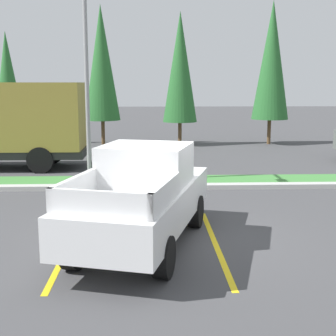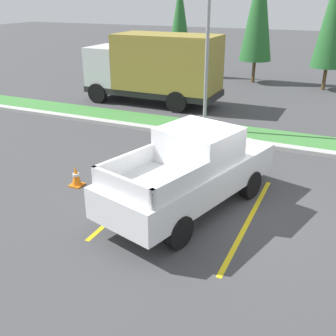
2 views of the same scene
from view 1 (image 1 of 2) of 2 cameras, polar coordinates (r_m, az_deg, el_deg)
The scene contains 12 objects.
ground_plane at distance 10.60m, azimuth 2.26°, elevation -8.43°, with size 120.00×120.00×0.00m, color #424244.
parking_line_near at distance 10.34m, azimuth -11.80°, elevation -9.11°, with size 0.12×4.80×0.01m, color yellow.
parking_line_far at distance 10.29m, azimuth 5.71°, elevation -9.04°, with size 0.12×4.80×0.01m, color yellow.
curb_strip at distance 15.40m, azimuth 0.81°, elevation -2.24°, with size 56.00×0.40×0.15m, color #B2B2AD.
grass_median at distance 16.48m, azimuth 0.61°, elevation -1.57°, with size 56.00×1.80×0.06m, color #42843D.
pickup_truck_main at distance 9.95m, azimuth -3.04°, elevation -3.44°, with size 3.25×5.54×2.10m.
cargo_truck_distant at distance 20.00m, azimuth -19.19°, elevation 5.20°, with size 6.80×2.51×3.40m.
street_light at distance 15.93m, azimuth -9.86°, elevation 13.26°, with size 0.24×1.49×7.45m.
cypress_tree_leftmost at distance 27.70m, azimuth -18.68°, elevation 10.11°, with size 1.60×1.60×6.14m.
cypress_tree_left_inner at distance 26.68m, azimuth -7.98°, elevation 12.34°, with size 1.96×1.96×7.55m.
cypress_tree_center at distance 26.15m, azimuth 1.47°, elevation 11.97°, with size 1.86×1.86×7.15m.
cypress_tree_right_inner at distance 27.19m, azimuth 12.31°, elevation 12.46°, with size 2.02×2.02×7.78m.
Camera 1 is at (-0.80, -10.02, 3.37)m, focal length 50.87 mm.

